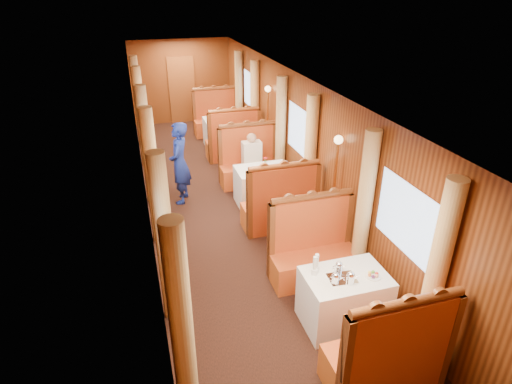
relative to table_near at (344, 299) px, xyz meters
name	(u,v)px	position (x,y,z in m)	size (l,w,h in m)	color
floor	(227,208)	(-0.75, 3.50, -0.38)	(3.00, 12.00, 0.01)	black
ceiling	(222,81)	(-0.75, 3.50, 2.12)	(3.00, 12.00, 0.01)	silver
wall_far	(181,82)	(-0.75, 9.50, 0.88)	(3.00, 2.50, 0.01)	brown
wall_left	(142,157)	(-2.25, 3.50, 0.88)	(12.00, 2.50, 0.01)	brown
wall_right	(300,141)	(0.75, 3.50, 0.88)	(12.00, 2.50, 0.01)	brown
doorway_far	(182,90)	(-0.75, 9.47, 0.62)	(0.80, 0.04, 2.00)	brown
table_near	(344,299)	(0.00, 0.00, 0.00)	(1.05, 0.72, 0.75)	white
banquette_near_fwd	(387,356)	(0.00, -1.01, 0.05)	(1.30, 0.55, 1.34)	#A62412
banquette_near_aft	(313,253)	(0.00, 1.01, 0.05)	(1.30, 0.55, 1.34)	#A62412
table_mid	(263,186)	(0.00, 3.50, 0.00)	(1.05, 0.72, 0.75)	white
banquette_mid_fwd	(280,207)	(0.00, 2.49, 0.05)	(1.30, 0.55, 1.34)	#A62412
banquette_mid_aft	(249,165)	(0.00, 4.51, 0.05)	(1.30, 0.55, 1.34)	#A62412
table_far	(224,132)	(0.00, 7.00, 0.00)	(1.05, 0.72, 0.75)	white
banquette_far_fwd	(233,143)	(0.00, 5.99, 0.05)	(1.30, 0.55, 1.34)	#A62412
banquette_far_aft	(217,120)	(0.00, 8.01, 0.05)	(1.30, 0.55, 1.34)	#A62412
tea_tray	(342,279)	(-0.09, -0.05, 0.38)	(0.34, 0.26, 0.01)	silver
teapot_left	(335,280)	(-0.21, -0.11, 0.44)	(0.15, 0.12, 0.13)	silver
teapot_right	(350,279)	(-0.03, -0.16, 0.44)	(0.16, 0.12, 0.13)	silver
teapot_back	(339,268)	(-0.07, 0.09, 0.43)	(0.15, 0.11, 0.12)	silver
fruit_plate	(373,275)	(0.31, -0.11, 0.39)	(0.20, 0.20, 0.05)	white
cup_inboard	(314,268)	(-0.38, 0.14, 0.48)	(0.08, 0.08, 0.26)	white
cup_outboard	(316,265)	(-0.34, 0.18, 0.48)	(0.08, 0.08, 0.26)	white
rose_vase_mid	(265,161)	(0.04, 3.47, 0.55)	(0.06, 0.06, 0.36)	silver
rose_vase_far	(224,112)	(0.01, 7.03, 0.55)	(0.06, 0.06, 0.36)	silver
window_left_near	(160,259)	(-2.24, 0.00, 1.07)	(1.20, 0.90, 0.01)	#8DADD7
curtain_left_near_a	(182,329)	(-2.13, -0.78, 0.80)	(0.22, 0.22, 2.35)	#E4BB75
curtain_left_near_b	(165,241)	(-2.13, 0.78, 0.80)	(0.22, 0.22, 2.35)	#E4BB75
window_right_near	(406,219)	(0.74, 0.00, 1.07)	(1.20, 0.90, 0.01)	#8DADD7
curtain_right_near_a	(436,277)	(0.63, -0.78, 0.80)	(0.22, 0.22, 2.35)	#E4BB75
curtain_right_near_b	(364,210)	(0.63, 0.78, 0.80)	(0.22, 0.22, 2.35)	#E4BB75
window_left_mid	(142,147)	(-2.24, 3.50, 1.07)	(1.20, 0.90, 0.01)	#8DADD7
curtain_left_mid_a	(153,178)	(-2.13, 2.72, 0.80)	(0.22, 0.22, 2.35)	#E4BB75
curtain_left_mid_b	(147,146)	(-2.13, 4.28, 0.80)	(0.22, 0.22, 2.35)	#E4BB75
window_right_mid	(300,131)	(0.74, 3.50, 1.07)	(1.20, 0.90, 0.01)	#8DADD7
curtain_right_mid_a	(310,160)	(0.63, 2.72, 0.80)	(0.22, 0.22, 2.35)	#E4BB75
curtain_right_mid_b	(281,133)	(0.63, 4.28, 0.80)	(0.22, 0.22, 2.35)	#E4BB75
window_left_far	(134,98)	(-2.24, 7.00, 1.07)	(1.20, 0.90, 0.01)	#8DADD7
curtain_left_far_a	(141,118)	(-2.13, 6.22, 0.80)	(0.22, 0.22, 2.35)	#E4BB75
curtain_left_far_b	(138,101)	(-2.13, 7.78, 0.80)	(0.22, 0.22, 2.35)	#E4BB75
window_right_far	(250,90)	(0.74, 7.00, 1.07)	(1.20, 0.90, 0.01)	#8DADD7
curtain_right_far_a	(255,109)	(0.63, 6.22, 0.80)	(0.22, 0.22, 2.35)	#E4BB75
curtain_right_far_b	(239,94)	(0.63, 7.78, 0.80)	(0.22, 0.22, 2.35)	#E4BB75
sconce_left_fore	(155,192)	(-2.15, 1.75, 1.01)	(0.14, 0.14, 1.95)	#BF8C3F
sconce_right_fore	(336,170)	(0.65, 1.75, 1.01)	(0.14, 0.14, 1.95)	#BF8C3F
sconce_left_aft	(142,121)	(-2.15, 5.25, 1.01)	(0.14, 0.14, 1.95)	#BF8C3F
sconce_right_aft	(268,111)	(0.65, 5.25, 1.01)	(0.14, 0.14, 1.95)	#BF8C3F
steward	(180,163)	(-1.55, 4.05, 0.45)	(0.60, 0.40, 1.65)	navy
passenger	(252,155)	(0.00, 4.28, 0.37)	(0.40, 0.44, 0.76)	beige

